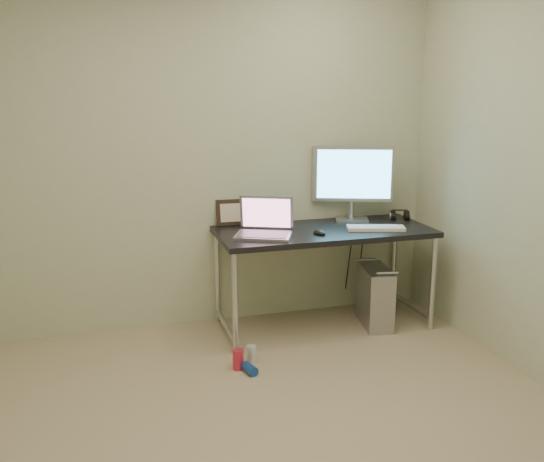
# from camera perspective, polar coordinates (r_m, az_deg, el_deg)

# --- Properties ---
(floor) EXTENTS (3.50, 3.50, 0.00)m
(floor) POSITION_cam_1_polar(r_m,az_deg,el_deg) (3.24, 0.00, -19.52)
(floor) COLOR tan
(floor) RESTS_ON ground
(wall_back) EXTENTS (3.50, 0.02, 2.50)m
(wall_back) POSITION_cam_1_polar(r_m,az_deg,el_deg) (4.46, -6.41, 6.75)
(wall_back) COLOR beige
(wall_back) RESTS_ON ground
(desk) EXTENTS (1.56, 0.68, 0.75)m
(desk) POSITION_cam_1_polar(r_m,az_deg,el_deg) (4.45, 4.91, -0.82)
(desk) COLOR black
(desk) RESTS_ON ground
(tower_computer) EXTENTS (0.26, 0.45, 0.47)m
(tower_computer) POSITION_cam_1_polar(r_m,az_deg,el_deg) (4.65, 9.66, -6.09)
(tower_computer) COLOR #A6A6AA
(tower_computer) RESTS_ON ground
(cable_a) EXTENTS (0.01, 0.16, 0.69)m
(cable_a) POSITION_cam_1_polar(r_m,az_deg,el_deg) (4.91, 7.27, -2.78)
(cable_a) COLOR black
(cable_a) RESTS_ON ground
(cable_b) EXTENTS (0.02, 0.11, 0.71)m
(cable_b) POSITION_cam_1_polar(r_m,az_deg,el_deg) (4.93, 8.31, -2.98)
(cable_b) COLOR black
(cable_b) RESTS_ON ground
(can_red) EXTENTS (0.08, 0.08, 0.13)m
(can_red) POSITION_cam_1_polar(r_m,az_deg,el_deg) (3.96, -3.20, -11.97)
(can_red) COLOR red
(can_red) RESTS_ON ground
(can_white) EXTENTS (0.09, 0.09, 0.12)m
(can_white) POSITION_cam_1_polar(r_m,az_deg,el_deg) (4.03, -1.96, -11.55)
(can_white) COLOR silver
(can_white) RESTS_ON ground
(can_blue) EXTENTS (0.09, 0.13, 0.06)m
(can_blue) POSITION_cam_1_polar(r_m,az_deg,el_deg) (3.92, -2.10, -12.84)
(can_blue) COLOR #1643A2
(can_blue) RESTS_ON ground
(laptop) EXTENTS (0.47, 0.44, 0.26)m
(laptop) POSITION_cam_1_polar(r_m,az_deg,el_deg) (4.23, -0.70, 0.42)
(laptop) COLOR #BBBBC2
(laptop) RESTS_ON desk
(monitor) EXTENTS (0.59, 0.26, 0.58)m
(monitor) POSITION_cam_1_polar(r_m,az_deg,el_deg) (4.68, 7.61, 5.02)
(monitor) COLOR #BBBBC2
(monitor) RESTS_ON desk
(keyboard) EXTENTS (0.43, 0.25, 0.03)m
(keyboard) POSITION_cam_1_polar(r_m,az_deg,el_deg) (4.46, 9.74, 0.28)
(keyboard) COLOR white
(keyboard) RESTS_ON desk
(mouse_right) EXTENTS (0.08, 0.12, 0.04)m
(mouse_right) POSITION_cam_1_polar(r_m,az_deg,el_deg) (4.56, 11.74, 0.58)
(mouse_right) COLOR black
(mouse_right) RESTS_ON desk
(mouse_left) EXTENTS (0.10, 0.13, 0.04)m
(mouse_left) POSITION_cam_1_polar(r_m,az_deg,el_deg) (4.27, 4.49, -0.06)
(mouse_left) COLOR black
(mouse_left) RESTS_ON desk
(headphones) EXTENTS (0.17, 0.10, 0.10)m
(headphones) POSITION_cam_1_polar(r_m,az_deg,el_deg) (4.84, 11.92, 1.38)
(headphones) COLOR black
(headphones) RESTS_ON desk
(picture_frame) EXTENTS (0.25, 0.08, 0.20)m
(picture_frame) POSITION_cam_1_polar(r_m,az_deg,el_deg) (4.53, -3.75, 1.76)
(picture_frame) COLOR black
(picture_frame) RESTS_ON desk
(webcam) EXTENTS (0.05, 0.04, 0.12)m
(webcam) POSITION_cam_1_polar(r_m,az_deg,el_deg) (4.54, -0.44, 1.74)
(webcam) COLOR silver
(webcam) RESTS_ON desk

